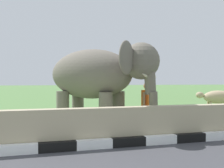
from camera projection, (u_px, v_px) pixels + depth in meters
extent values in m
cube|color=white|center=(18.00, 150.00, 6.05)|extent=(0.90, 0.20, 0.24)
cube|color=black|center=(58.00, 147.00, 6.30)|extent=(0.90, 0.20, 0.24)
cube|color=white|center=(94.00, 144.00, 6.55)|extent=(0.90, 0.20, 0.24)
cube|color=black|center=(128.00, 142.00, 6.80)|extent=(0.90, 0.20, 0.24)
cube|color=white|center=(160.00, 140.00, 7.05)|extent=(0.90, 0.20, 0.24)
cube|color=black|center=(190.00, 138.00, 7.29)|extent=(0.90, 0.20, 0.24)
cube|color=white|center=(217.00, 136.00, 7.54)|extent=(0.90, 0.20, 0.24)
cube|color=tan|center=(61.00, 129.00, 6.61)|extent=(28.00, 0.36, 1.00)
cylinder|color=#6A6258|center=(118.00, 111.00, 9.11)|extent=(0.44, 0.44, 1.35)
cylinder|color=#6A6258|center=(106.00, 113.00, 8.32)|extent=(0.44, 0.44, 1.35)
cylinder|color=#6A6258|center=(78.00, 108.00, 9.90)|extent=(0.44, 0.44, 1.35)
cylinder|color=#6A6258|center=(63.00, 111.00, 9.11)|extent=(0.44, 0.44, 1.35)
ellipsoid|color=#6A6258|center=(91.00, 74.00, 9.10)|extent=(3.34, 3.30, 1.70)
sphere|color=#6A6258|center=(141.00, 61.00, 8.22)|extent=(1.16, 1.16, 1.16)
ellipsoid|color=#D84C8C|center=(150.00, 56.00, 8.08)|extent=(0.70, 0.71, 0.44)
ellipsoid|color=#6A6258|center=(146.00, 61.00, 8.98)|extent=(0.80, 0.82, 1.00)
ellipsoid|color=#6A6258|center=(126.00, 58.00, 7.60)|extent=(0.80, 0.82, 1.00)
cylinder|color=#6A6258|center=(150.00, 79.00, 8.09)|extent=(0.58, 0.58, 0.99)
cylinder|color=#6A6258|center=(153.00, 105.00, 8.04)|extent=(0.41, 0.41, 0.82)
cone|color=beige|center=(151.00, 75.00, 8.36)|extent=(0.49, 0.50, 0.22)
cone|color=beige|center=(145.00, 75.00, 7.87)|extent=(0.49, 0.50, 0.22)
cylinder|color=navy|center=(148.00, 119.00, 8.89)|extent=(0.15, 0.15, 0.82)
cylinder|color=navy|center=(146.00, 120.00, 8.71)|extent=(0.15, 0.15, 0.82)
cube|color=#D85919|center=(147.00, 99.00, 8.79)|extent=(0.45, 0.45, 0.58)
cylinder|color=#9E7251|center=(150.00, 99.00, 9.02)|extent=(0.17, 0.17, 0.53)
cylinder|color=#9E7251|center=(144.00, 100.00, 8.57)|extent=(0.13, 0.13, 0.52)
sphere|color=#9E7251|center=(147.00, 86.00, 8.79)|extent=(0.23, 0.23, 0.23)
cylinder|color=tan|center=(211.00, 109.00, 13.01)|extent=(0.12, 0.12, 0.65)
cylinder|color=tan|center=(208.00, 108.00, 13.37)|extent=(0.12, 0.12, 0.65)
ellipsoid|color=tan|center=(218.00, 97.00, 13.18)|extent=(1.61, 0.99, 0.66)
ellipsoid|color=tan|center=(200.00, 95.00, 13.18)|extent=(0.46, 0.36, 0.32)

